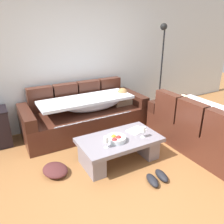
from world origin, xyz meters
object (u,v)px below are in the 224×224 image
object	(u,v)px
coffee_table	(119,146)
open_magazine	(136,130)
floor_lamp	(161,64)
crumpled_garment	(55,170)
couch_near_window	(204,129)
wine_glass_near_right	(143,130)
couch_along_wall	(87,114)
wine_glass_near_left	(106,140)
pair_of_shoes	(157,178)
fruit_bowl	(116,139)

from	to	relation	value
coffee_table	open_magazine	bearing A→B (deg)	12.03
floor_lamp	crumpled_garment	world-z (taller)	floor_lamp
floor_lamp	crumpled_garment	xyz separation A→B (m)	(-2.75, -1.10, -1.06)
couch_near_window	crumpled_garment	bearing A→B (deg)	77.83
wine_glass_near_right	open_magazine	xyz separation A→B (m)	(0.04, 0.22, -0.11)
couch_along_wall	wine_glass_near_left	bearing A→B (deg)	-102.06
couch_along_wall	floor_lamp	size ratio (longest dim) A/B	1.17
couch_along_wall	crumpled_garment	bearing A→B (deg)	-132.07
couch_along_wall	pair_of_shoes	distance (m)	1.88
coffee_table	crumpled_garment	world-z (taller)	coffee_table
wine_glass_near_left	fruit_bowl	bearing A→B (deg)	21.95
fruit_bowl	coffee_table	bearing A→B (deg)	32.93
open_magazine	pair_of_shoes	bearing A→B (deg)	-114.90
fruit_bowl	open_magazine	bearing A→B (deg)	16.77
wine_glass_near_right	crumpled_garment	size ratio (longest dim) A/B	0.42
couch_near_window	crumpled_garment	distance (m)	2.42
couch_along_wall	open_magazine	bearing A→B (deg)	-71.63
crumpled_garment	couch_along_wall	bearing A→B (deg)	47.93
open_magazine	couch_along_wall	bearing A→B (deg)	96.08
wine_glass_near_left	pair_of_shoes	distance (m)	0.84
fruit_bowl	wine_glass_near_left	world-z (taller)	wine_glass_near_left
floor_lamp	wine_glass_near_right	bearing A→B (deg)	-136.85
wine_glass_near_left	floor_lamp	distance (m)	2.59
wine_glass_near_right	wine_glass_near_left	bearing A→B (deg)	179.79
open_magazine	floor_lamp	world-z (taller)	floor_lamp
coffee_table	crumpled_garment	distance (m)	0.97
open_magazine	pair_of_shoes	distance (m)	0.83
couch_along_wall	coffee_table	xyz separation A→B (m)	(0.01, -1.18, -0.09)
couch_near_window	crumpled_garment	xyz separation A→B (m)	(-2.35, 0.51, -0.28)
couch_near_window	wine_glass_near_left	xyz separation A→B (m)	(-1.70, 0.22, 0.16)
coffee_table	open_magazine	distance (m)	0.39
coffee_table	wine_glass_near_left	bearing A→B (deg)	-154.45
coffee_table	fruit_bowl	xyz separation A→B (m)	(-0.09, -0.06, 0.18)
couch_along_wall	wine_glass_near_right	xyz separation A→B (m)	(0.33, -1.33, 0.16)
pair_of_shoes	fruit_bowl	bearing A→B (deg)	115.09
pair_of_shoes	crumpled_garment	size ratio (longest dim) A/B	0.85
couch_along_wall	pair_of_shoes	bearing A→B (deg)	-83.71
wine_glass_near_right	crumpled_garment	bearing A→B (deg)	166.94
wine_glass_near_left	crumpled_garment	size ratio (longest dim) A/B	0.42
wine_glass_near_left	couch_along_wall	bearing A→B (deg)	77.94
couch_near_window	open_magazine	xyz separation A→B (m)	(-1.05, 0.43, 0.05)
coffee_table	pair_of_shoes	world-z (taller)	coffee_table
wine_glass_near_left	crumpled_garment	world-z (taller)	wine_glass_near_left
wine_glass_near_left	wine_glass_near_right	world-z (taller)	same
couch_along_wall	fruit_bowl	bearing A→B (deg)	-93.60
coffee_table	crumpled_garment	xyz separation A→B (m)	(-0.95, 0.15, -0.18)
coffee_table	fruit_bowl	world-z (taller)	fruit_bowl
coffee_table	wine_glass_near_right	bearing A→B (deg)	-24.24
coffee_table	wine_glass_near_left	world-z (taller)	wine_glass_near_left
wine_glass_near_right	floor_lamp	xyz separation A→B (m)	(1.48, 1.39, 0.62)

